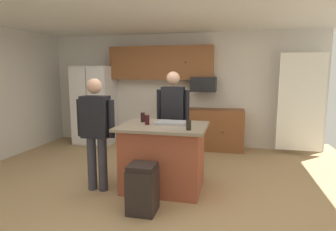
% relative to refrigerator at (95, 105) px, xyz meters
% --- Properties ---
extents(floor, '(7.04, 7.04, 0.00)m').
position_rel_refrigerator_xyz_m(floor, '(2.00, -2.38, -0.93)').
color(floor, tan).
rests_on(floor, ground).
extents(ceiling, '(7.04, 7.04, 0.00)m').
position_rel_refrigerator_xyz_m(ceiling, '(2.00, -2.38, 1.67)').
color(ceiling, white).
extents(back_wall, '(6.40, 0.10, 2.60)m').
position_rel_refrigerator_xyz_m(back_wall, '(2.00, 0.42, 0.37)').
color(back_wall, silver).
rests_on(back_wall, ground).
extents(french_door_window_panel, '(0.90, 0.06, 2.00)m').
position_rel_refrigerator_xyz_m(french_door_window_panel, '(4.60, 0.02, 0.17)').
color(french_door_window_panel, white).
rests_on(french_door_window_panel, ground).
extents(cabinet_run_upper, '(2.40, 0.38, 0.75)m').
position_rel_refrigerator_xyz_m(cabinet_run_upper, '(1.60, 0.22, 1.00)').
color(cabinet_run_upper, brown).
extents(cabinet_run_lower, '(1.80, 0.63, 0.90)m').
position_rel_refrigerator_xyz_m(cabinet_run_lower, '(2.60, 0.10, -0.48)').
color(cabinet_run_lower, brown).
rests_on(cabinet_run_lower, ground).
extents(refrigerator, '(0.88, 0.76, 1.86)m').
position_rel_refrigerator_xyz_m(refrigerator, '(0.00, 0.00, 0.00)').
color(refrigerator, white).
rests_on(refrigerator, ground).
extents(microwave_over_range, '(0.56, 0.40, 0.32)m').
position_rel_refrigerator_xyz_m(microwave_over_range, '(2.60, 0.12, 0.52)').
color(microwave_over_range, black).
extents(kitchen_island, '(1.25, 0.97, 0.96)m').
position_rel_refrigerator_xyz_m(kitchen_island, '(2.28, -2.30, -0.44)').
color(kitchen_island, '#9E4C33').
rests_on(kitchen_island, ground).
extents(person_guest_by_door, '(0.57, 0.23, 1.72)m').
position_rel_refrigerator_xyz_m(person_guest_by_door, '(2.24, -1.47, 0.07)').
color(person_guest_by_door, tan).
rests_on(person_guest_by_door, ground).
extents(person_guest_left, '(0.57, 0.22, 1.62)m').
position_rel_refrigerator_xyz_m(person_guest_left, '(1.36, -2.57, 0.00)').
color(person_guest_left, '#383842').
rests_on(person_guest_left, ground).
extents(glass_pilsner, '(0.07, 0.07, 0.13)m').
position_rel_refrigerator_xyz_m(glass_pilsner, '(2.69, -2.58, 0.09)').
color(glass_pilsner, black).
rests_on(glass_pilsner, kitchen_island).
extents(glass_dark_ale, '(0.07, 0.07, 0.14)m').
position_rel_refrigerator_xyz_m(glass_dark_ale, '(2.04, -2.32, 0.10)').
color(glass_dark_ale, black).
rests_on(glass_dark_ale, kitchen_island).
extents(glass_short_whisky, '(0.06, 0.06, 0.14)m').
position_rel_refrigerator_xyz_m(glass_short_whisky, '(1.91, -2.12, 0.10)').
color(glass_short_whisky, black).
rests_on(glass_short_whisky, kitchen_island).
extents(serving_tray, '(0.44, 0.30, 0.04)m').
position_rel_refrigerator_xyz_m(serving_tray, '(2.38, -2.22, 0.05)').
color(serving_tray, '#B7B7BC').
rests_on(serving_tray, kitchen_island).
extents(trash_bin, '(0.34, 0.34, 0.61)m').
position_rel_refrigerator_xyz_m(trash_bin, '(2.21, -3.06, -0.63)').
color(trash_bin, black).
rests_on(trash_bin, ground).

